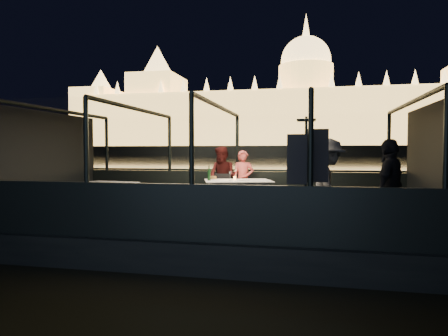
% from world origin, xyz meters
% --- Properties ---
extents(river_water, '(500.00, 500.00, 0.00)m').
position_xyz_m(river_water, '(0.00, 80.00, 0.00)').
color(river_water, black).
rests_on(river_water, ground).
extents(boat_hull, '(8.60, 4.40, 1.00)m').
position_xyz_m(boat_hull, '(0.00, 0.00, 0.00)').
color(boat_hull, black).
rests_on(boat_hull, river_water).
extents(boat_deck, '(8.00, 4.00, 0.04)m').
position_xyz_m(boat_deck, '(0.00, 0.00, 0.48)').
color(boat_deck, black).
rests_on(boat_deck, boat_hull).
extents(gunwale_port, '(8.00, 0.08, 0.90)m').
position_xyz_m(gunwale_port, '(0.00, 2.00, 0.95)').
color(gunwale_port, black).
rests_on(gunwale_port, boat_deck).
extents(gunwale_starboard, '(8.00, 0.08, 0.90)m').
position_xyz_m(gunwale_starboard, '(0.00, -2.00, 0.95)').
color(gunwale_starboard, black).
rests_on(gunwale_starboard, boat_deck).
extents(cabin_glass_port, '(8.00, 0.02, 1.40)m').
position_xyz_m(cabin_glass_port, '(0.00, 2.00, 2.10)').
color(cabin_glass_port, '#99B2B2').
rests_on(cabin_glass_port, gunwale_port).
extents(cabin_glass_starboard, '(8.00, 0.02, 1.40)m').
position_xyz_m(cabin_glass_starboard, '(0.00, -2.00, 2.10)').
color(cabin_glass_starboard, '#99B2B2').
rests_on(cabin_glass_starboard, gunwale_starboard).
extents(cabin_roof_glass, '(8.00, 4.00, 0.02)m').
position_xyz_m(cabin_roof_glass, '(0.00, 0.00, 2.80)').
color(cabin_roof_glass, '#99B2B2').
rests_on(cabin_roof_glass, boat_deck).
extents(end_wall_fore, '(0.02, 4.00, 2.30)m').
position_xyz_m(end_wall_fore, '(-4.00, 0.00, 1.65)').
color(end_wall_fore, black).
rests_on(end_wall_fore, boat_deck).
extents(end_wall_aft, '(0.02, 4.00, 2.30)m').
position_xyz_m(end_wall_aft, '(4.00, 0.00, 1.65)').
color(end_wall_aft, black).
rests_on(end_wall_aft, boat_deck).
extents(canopy_ribs, '(8.00, 4.00, 2.30)m').
position_xyz_m(canopy_ribs, '(0.00, 0.00, 1.65)').
color(canopy_ribs, black).
rests_on(canopy_ribs, boat_deck).
extents(embankment, '(400.00, 140.00, 6.00)m').
position_xyz_m(embankment, '(0.00, 210.00, 1.00)').
color(embankment, '#423D33').
rests_on(embankment, ground).
extents(parliament_building, '(220.00, 32.00, 60.00)m').
position_xyz_m(parliament_building, '(0.00, 175.00, 29.00)').
color(parliament_building, '#F2D18C').
rests_on(parliament_building, embankment).
extents(dining_table_central, '(1.69, 1.43, 0.77)m').
position_xyz_m(dining_table_central, '(0.23, 0.79, 0.89)').
color(dining_table_central, silver).
rests_on(dining_table_central, boat_deck).
extents(dining_table_aft, '(1.45, 1.18, 0.68)m').
position_xyz_m(dining_table_aft, '(-2.90, 0.65, 0.89)').
color(dining_table_aft, silver).
rests_on(dining_table_aft, boat_deck).
extents(chair_port_left, '(0.42, 0.42, 0.86)m').
position_xyz_m(chair_port_left, '(-0.28, 1.35, 0.95)').
color(chair_port_left, black).
rests_on(chair_port_left, boat_deck).
extents(chair_port_right, '(0.50, 0.50, 0.87)m').
position_xyz_m(chair_port_right, '(0.20, 1.45, 0.95)').
color(chair_port_right, black).
rests_on(chair_port_right, boat_deck).
extents(coat_stand, '(0.56, 0.46, 1.93)m').
position_xyz_m(coat_stand, '(1.73, -1.75, 1.40)').
color(coat_stand, black).
rests_on(coat_stand, boat_deck).
extents(person_woman_coral, '(0.54, 0.39, 1.43)m').
position_xyz_m(person_woman_coral, '(0.22, 1.56, 1.25)').
color(person_woman_coral, '#D8544E').
rests_on(person_woman_coral, boat_deck).
extents(person_man_maroon, '(0.89, 0.79, 1.53)m').
position_xyz_m(person_man_maroon, '(-0.29, 1.60, 1.25)').
color(person_man_maroon, '#3D1111').
rests_on(person_man_maroon, boat_deck).
extents(passenger_stripe, '(0.78, 1.14, 1.63)m').
position_xyz_m(passenger_stripe, '(2.09, -1.01, 1.35)').
color(passenger_stripe, silver).
rests_on(passenger_stripe, boat_deck).
extents(passenger_dark, '(0.80, 1.02, 1.61)m').
position_xyz_m(passenger_dark, '(3.03, -1.24, 1.35)').
color(passenger_dark, black).
rests_on(passenger_dark, boat_deck).
extents(wine_bottle, '(0.09, 0.09, 0.32)m').
position_xyz_m(wine_bottle, '(-0.37, 0.55, 1.42)').
color(wine_bottle, '#133417').
rests_on(wine_bottle, dining_table_central).
extents(bread_basket, '(0.22, 0.22, 0.08)m').
position_xyz_m(bread_basket, '(-0.37, 0.85, 1.31)').
color(bread_basket, brown).
rests_on(bread_basket, dining_table_central).
extents(amber_candle, '(0.07, 0.07, 0.08)m').
position_xyz_m(amber_candle, '(0.15, 0.85, 1.31)').
color(amber_candle, '#F7973D').
rests_on(amber_candle, dining_table_central).
extents(plate_near, '(0.29, 0.29, 0.02)m').
position_xyz_m(plate_near, '(0.38, 0.70, 1.27)').
color(plate_near, silver).
rests_on(plate_near, dining_table_central).
extents(plate_far, '(0.27, 0.27, 0.02)m').
position_xyz_m(plate_far, '(-0.37, 0.86, 1.27)').
color(plate_far, white).
rests_on(plate_far, dining_table_central).
extents(wine_glass_white, '(0.06, 0.06, 0.18)m').
position_xyz_m(wine_glass_white, '(-0.37, 0.58, 1.36)').
color(wine_glass_white, silver).
rests_on(wine_glass_white, dining_table_central).
extents(wine_glass_red, '(0.08, 0.08, 0.21)m').
position_xyz_m(wine_glass_red, '(0.14, 1.00, 1.36)').
color(wine_glass_red, white).
rests_on(wine_glass_red, dining_table_central).
extents(wine_glass_empty, '(0.08, 0.08, 0.20)m').
position_xyz_m(wine_glass_empty, '(0.08, 0.65, 1.36)').
color(wine_glass_empty, silver).
rests_on(wine_glass_empty, dining_table_central).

